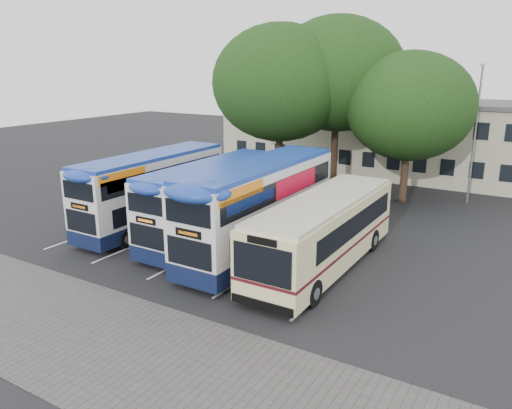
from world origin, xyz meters
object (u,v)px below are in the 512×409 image
at_px(bus_dd_mid, 213,198).
at_px(bus_dd_right, 260,204).
at_px(bus_single, 325,228).
at_px(tree_right, 410,106).
at_px(bus_dd_left, 153,187).
at_px(tree_left, 280,83).
at_px(lamp_post, 476,127).
at_px(tree_mid, 338,74).

relative_size(bus_dd_mid, bus_dd_right, 0.90).
distance_m(bus_dd_mid, bus_single, 6.57).
xyz_separation_m(bus_dd_mid, bus_dd_right, (3.16, -0.42, 0.24)).
relative_size(tree_right, bus_dd_right, 0.91).
distance_m(tree_right, bus_dd_mid, 14.88).
distance_m(bus_dd_left, bus_single, 10.67).
height_order(tree_left, tree_right, tree_left).
bearing_deg(bus_dd_left, tree_left, 78.66).
xyz_separation_m(bus_dd_left, bus_dd_right, (7.27, -0.41, 0.18)).
bearing_deg(bus_single, bus_dd_left, 177.84).
bearing_deg(tree_right, lamp_post, 28.05).
height_order(tree_right, bus_dd_mid, tree_right).
bearing_deg(tree_left, tree_right, 12.71).
xyz_separation_m(tree_left, tree_right, (8.50, 1.92, -1.36)).
height_order(tree_mid, bus_single, tree_mid).
xyz_separation_m(lamp_post, bus_dd_right, (-7.19, -15.15, -2.57)).
bearing_deg(bus_dd_mid, bus_dd_right, -7.61).
bearing_deg(tree_left, tree_mid, 42.58).
distance_m(tree_left, tree_right, 8.81).
relative_size(tree_right, bus_dd_left, 0.98).
height_order(lamp_post, bus_dd_mid, lamp_post).
distance_m(bus_dd_mid, bus_dd_right, 3.20).
distance_m(tree_right, bus_single, 13.89).
xyz_separation_m(lamp_post, bus_dd_left, (-14.46, -14.75, -2.75)).
relative_size(bus_dd_right, bus_single, 0.99).
distance_m(tree_mid, bus_dd_mid, 14.94).
bearing_deg(tree_left, lamp_post, 17.77).
height_order(lamp_post, tree_left, tree_left).
relative_size(tree_left, bus_dd_right, 1.08).
bearing_deg(bus_single, lamp_post, 75.90).
bearing_deg(bus_dd_right, bus_single, 0.10).
bearing_deg(bus_dd_left, bus_single, -2.16).
bearing_deg(lamp_post, bus_dd_mid, -125.10).
distance_m(tree_right, bus_dd_left, 17.09).
xyz_separation_m(bus_dd_left, bus_dd_mid, (4.11, 0.01, -0.06)).
bearing_deg(bus_dd_right, lamp_post, 64.61).
bearing_deg(tree_mid, bus_dd_mid, -94.68).
xyz_separation_m(tree_mid, bus_single, (5.43, -14.01, -6.49)).
bearing_deg(bus_single, tree_left, 127.14).
relative_size(lamp_post, bus_dd_mid, 0.92).
height_order(lamp_post, tree_mid, tree_mid).
bearing_deg(tree_left, bus_dd_left, -101.34).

